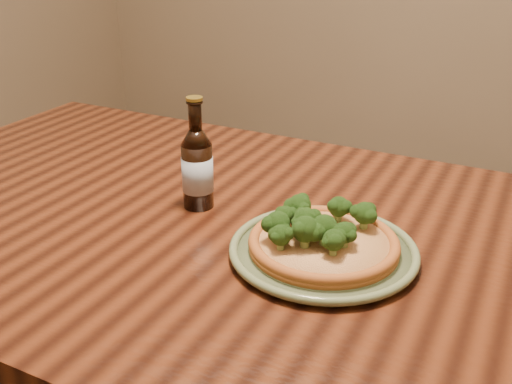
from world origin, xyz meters
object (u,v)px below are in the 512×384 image
at_px(plate, 323,251).
at_px(pizza, 322,239).
at_px(table, 243,268).
at_px(beer_bottle, 197,168).

height_order(plate, pizza, pizza).
distance_m(table, beer_bottle, 0.20).
distance_m(pizza, beer_bottle, 0.28).
bearing_deg(pizza, table, 165.15).
xyz_separation_m(pizza, beer_bottle, (-0.27, 0.07, 0.05)).
relative_size(plate, beer_bottle, 1.44).
bearing_deg(beer_bottle, table, -27.11).
bearing_deg(plate, pizza, 175.43).
xyz_separation_m(table, plate, (0.17, -0.04, 0.10)).
relative_size(table, beer_bottle, 7.73).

